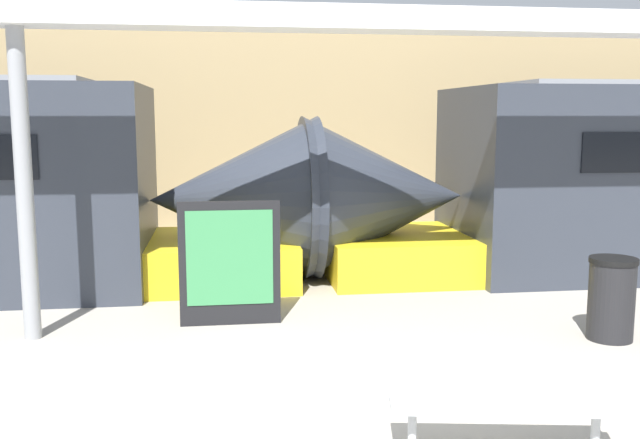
{
  "coord_description": "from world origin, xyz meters",
  "views": [
    {
      "loc": [
        -1.01,
        -4.78,
        2.65
      ],
      "look_at": [
        0.16,
        3.63,
        1.4
      ],
      "focal_mm": 40.0,
      "sensor_mm": 36.0,
      "label": 1
    }
  ],
  "objects_px": {
    "poster_board": "(230,263)",
    "support_column_near": "(24,187)",
    "bench_near": "(507,400)",
    "trash_bin": "(611,299)"
  },
  "relations": [
    {
      "from": "poster_board",
      "to": "support_column_near",
      "type": "height_order",
      "value": "support_column_near"
    },
    {
      "from": "trash_bin",
      "to": "poster_board",
      "type": "height_order",
      "value": "poster_board"
    },
    {
      "from": "poster_board",
      "to": "support_column_near",
      "type": "xyz_separation_m",
      "value": [
        -2.36,
        -0.24,
        1.02
      ]
    },
    {
      "from": "trash_bin",
      "to": "poster_board",
      "type": "relative_size",
      "value": 0.62
    },
    {
      "from": "poster_board",
      "to": "bench_near",
      "type": "bearing_deg",
      "value": -62.67
    },
    {
      "from": "support_column_near",
      "to": "trash_bin",
      "type": "bearing_deg",
      "value": -8.26
    },
    {
      "from": "trash_bin",
      "to": "support_column_near",
      "type": "relative_size",
      "value": 0.27
    },
    {
      "from": "poster_board",
      "to": "trash_bin",
      "type": "bearing_deg",
      "value": -15.41
    },
    {
      "from": "trash_bin",
      "to": "support_column_near",
      "type": "height_order",
      "value": "support_column_near"
    },
    {
      "from": "bench_near",
      "to": "poster_board",
      "type": "relative_size",
      "value": 1.15
    }
  ]
}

